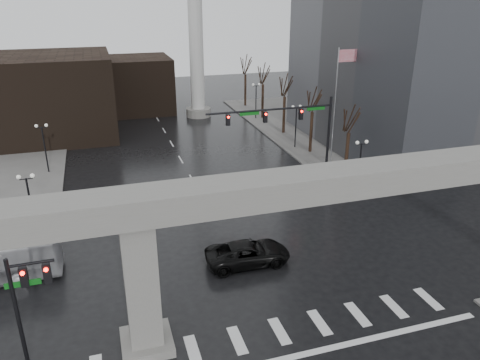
# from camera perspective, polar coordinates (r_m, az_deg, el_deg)

# --- Properties ---
(ground) EXTENTS (160.00, 160.00, 0.00)m
(ground) POSITION_cam_1_polar(r_m,az_deg,el_deg) (27.48, 4.03, -16.61)
(ground) COLOR black
(ground) RESTS_ON ground
(sidewalk_ne) EXTENTS (28.00, 36.00, 0.15)m
(sidewalk_ne) POSITION_cam_1_polar(r_m,az_deg,el_deg) (67.64, 13.77, 6.88)
(sidewalk_ne) COLOR slate
(sidewalk_ne) RESTS_ON ground
(elevated_guideway) EXTENTS (48.00, 2.60, 8.70)m
(elevated_guideway) POSITION_cam_1_polar(r_m,az_deg,el_deg) (24.25, 7.25, -3.18)
(elevated_guideway) COLOR gray
(elevated_guideway) RESTS_ON ground
(building_far_left) EXTENTS (16.00, 14.00, 10.00)m
(building_far_left) POSITION_cam_1_polar(r_m,az_deg,el_deg) (63.31, -22.59, 9.40)
(building_far_left) COLOR black
(building_far_left) RESTS_ON ground
(building_far_mid) EXTENTS (10.00, 10.00, 8.00)m
(building_far_mid) POSITION_cam_1_polar(r_m,az_deg,el_deg) (73.30, -12.46, 11.30)
(building_far_mid) COLOR black
(building_far_mid) RESTS_ON ground
(smokestack) EXTENTS (3.60, 3.60, 30.00)m
(smokestack) POSITION_cam_1_polar(r_m,az_deg,el_deg) (67.45, -5.47, 18.81)
(smokestack) COLOR beige
(smokestack) RESTS_ON ground
(signal_mast_arm) EXTENTS (12.12, 0.43, 8.00)m
(signal_mast_arm) POSITION_cam_1_polar(r_m,az_deg,el_deg) (43.76, 6.41, 6.99)
(signal_mast_arm) COLOR black
(signal_mast_arm) RESTS_ON ground
(signal_left_pole) EXTENTS (2.30, 0.30, 6.00)m
(signal_left_pole) POSITION_cam_1_polar(r_m,az_deg,el_deg) (24.56, -24.63, -12.41)
(signal_left_pole) COLOR black
(signal_left_pole) RESTS_ON ground
(flagpole_assembly) EXTENTS (2.06, 0.12, 12.00)m
(flagpole_assembly) POSITION_cam_1_polar(r_m,az_deg,el_deg) (48.91, 11.89, 10.31)
(flagpole_assembly) COLOR silver
(flagpole_assembly) RESTS_ON ground
(lamp_right_0) EXTENTS (1.22, 0.32, 5.11)m
(lamp_right_0) POSITION_cam_1_polar(r_m,az_deg,el_deg) (42.44, 14.45, 2.59)
(lamp_right_0) COLOR black
(lamp_right_0) RESTS_ON ground
(lamp_right_1) EXTENTS (1.22, 0.32, 5.11)m
(lamp_right_1) POSITION_cam_1_polar(r_m,az_deg,el_deg) (54.26, 6.85, 7.37)
(lamp_right_1) COLOR black
(lamp_right_1) RESTS_ON ground
(lamp_right_2) EXTENTS (1.22, 0.32, 5.11)m
(lamp_right_2) POSITION_cam_1_polar(r_m,az_deg,el_deg) (66.94, 1.97, 10.33)
(lamp_right_2) COLOR black
(lamp_right_2) RESTS_ON ground
(lamp_left_0) EXTENTS (1.22, 0.32, 5.11)m
(lamp_left_0) POSITION_cam_1_polar(r_m,az_deg,el_deg) (36.92, -24.33, -1.72)
(lamp_left_0) COLOR black
(lamp_left_0) RESTS_ON ground
(lamp_left_1) EXTENTS (1.22, 0.32, 5.11)m
(lamp_left_1) POSITION_cam_1_polar(r_m,az_deg,el_deg) (50.07, -22.82, 4.51)
(lamp_left_1) COLOR black
(lamp_left_1) RESTS_ON ground
(lamp_left_2) EXTENTS (1.22, 0.32, 5.11)m
(lamp_left_2) POSITION_cam_1_polar(r_m,az_deg,el_deg) (63.58, -21.94, 8.12)
(lamp_left_2) COLOR black
(lamp_left_2) RESTS_ON ground
(tree_right_0) EXTENTS (1.09, 1.58, 7.50)m
(tree_right_0) POSITION_cam_1_polar(r_m,az_deg,el_deg) (46.41, 12.94, 3.51)
(tree_right_0) COLOR black
(tree_right_0) RESTS_ON ground
(tree_right_1) EXTENTS (1.09, 1.61, 7.67)m
(tree_right_1) POSITION_cam_1_polar(r_m,az_deg,el_deg) (53.12, 8.71, 6.25)
(tree_right_1) COLOR black
(tree_right_1) RESTS_ON ground
(tree_right_2) EXTENTS (1.10, 1.63, 7.85)m
(tree_right_2) POSITION_cam_1_polar(r_m,az_deg,el_deg) (60.15, 5.42, 8.34)
(tree_right_2) COLOR black
(tree_right_2) RESTS_ON ground
(tree_right_3) EXTENTS (1.11, 1.66, 8.02)m
(tree_right_3) POSITION_cam_1_polar(r_m,az_deg,el_deg) (67.39, 2.80, 9.97)
(tree_right_3) COLOR black
(tree_right_3) RESTS_ON ground
(tree_right_4) EXTENTS (1.12, 1.69, 8.19)m
(tree_right_4) POSITION_cam_1_polar(r_m,az_deg,el_deg) (74.79, 0.68, 11.27)
(tree_right_4) COLOR black
(tree_right_4) RESTS_ON ground
(pickup_truck) EXTENTS (5.75, 2.76, 1.58)m
(pickup_truck) POSITION_cam_1_polar(r_m,az_deg,el_deg) (31.76, 0.98, -8.92)
(pickup_truck) COLOR black
(pickup_truck) RESTS_ON ground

